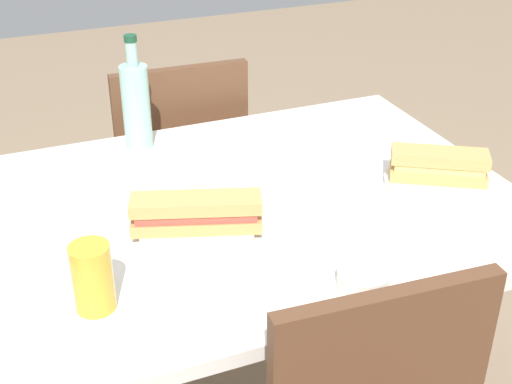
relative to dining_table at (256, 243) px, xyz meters
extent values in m
cube|color=silver|center=(0.00, 0.00, 0.10)|extent=(1.13, 0.87, 0.03)
cylinder|color=#262628|center=(-0.50, 0.38, -0.28)|extent=(0.06, 0.06, 0.72)
cylinder|color=#262628|center=(0.50, 0.38, -0.28)|extent=(0.06, 0.06, 0.72)
cube|color=brown|center=(0.00, 0.72, -0.17)|extent=(0.41, 0.41, 0.02)
cube|color=brown|center=(-0.01, 0.53, 0.04)|extent=(0.38, 0.04, 0.40)
cylinder|color=brown|center=(0.19, 0.89, -0.41)|extent=(0.04, 0.04, 0.45)
cylinder|color=brown|center=(-0.17, 0.90, -0.41)|extent=(0.04, 0.04, 0.45)
cylinder|color=brown|center=(0.17, 0.53, -0.41)|extent=(0.04, 0.04, 0.45)
cylinder|color=brown|center=(-0.19, 0.54, -0.41)|extent=(0.04, 0.04, 0.45)
cylinder|color=silver|center=(-0.16, -0.08, 0.12)|extent=(0.23, 0.23, 0.01)
cube|color=tan|center=(-0.16, -0.08, 0.14)|extent=(0.27, 0.15, 0.02)
cube|color=#B74C3D|center=(-0.16, -0.08, 0.16)|extent=(0.24, 0.14, 0.02)
cube|color=tan|center=(-0.16, -0.08, 0.18)|extent=(0.27, 0.15, 0.02)
cube|color=silver|center=(-0.11, -0.05, 0.13)|extent=(0.10, 0.05, 0.00)
cube|color=#59331E|center=(-0.19, -0.01, 0.13)|extent=(0.08, 0.04, 0.01)
cylinder|color=silver|center=(0.40, -0.09, 0.12)|extent=(0.23, 0.23, 0.01)
cube|color=tan|center=(0.40, -0.09, 0.14)|extent=(0.22, 0.17, 0.02)
cube|color=#DBC66B|center=(0.40, -0.09, 0.16)|extent=(0.20, 0.15, 0.02)
cube|color=tan|center=(0.40, -0.09, 0.18)|extent=(0.22, 0.17, 0.02)
cube|color=silver|center=(0.46, -0.07, 0.13)|extent=(0.08, 0.07, 0.00)
cube|color=#59331E|center=(0.39, -0.01, 0.13)|extent=(0.07, 0.06, 0.01)
cylinder|color=#99C6B7|center=(-0.17, 0.36, 0.22)|extent=(0.07, 0.07, 0.21)
cylinder|color=#99C6B7|center=(-0.17, 0.36, 0.35)|extent=(0.03, 0.03, 0.06)
cylinder|color=#19472D|center=(-0.17, 0.36, 0.39)|extent=(0.03, 0.03, 0.02)
cylinder|color=gold|center=(-0.39, -0.24, 0.17)|extent=(0.07, 0.07, 0.12)
cylinder|color=silver|center=(0.06, -0.35, 0.13)|extent=(0.09, 0.09, 0.03)
cube|color=white|center=(0.16, 0.28, 0.11)|extent=(0.17, 0.17, 0.00)
camera|label=1|loc=(-0.50, -1.23, 0.88)|focal=49.75mm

